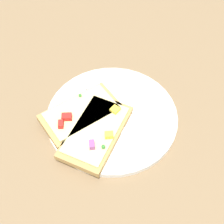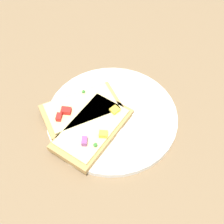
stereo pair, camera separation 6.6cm
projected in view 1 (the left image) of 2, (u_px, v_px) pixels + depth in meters
name	position (u px, v px, depth m)	size (l,w,h in m)	color
ground_plane	(112.00, 118.00, 0.68)	(4.00, 4.00, 0.00)	#7F6647
plate	(112.00, 116.00, 0.68)	(0.28, 0.28, 0.01)	white
fork	(122.00, 107.00, 0.68)	(0.22, 0.03, 0.01)	silver
knife	(129.00, 133.00, 0.64)	(0.19, 0.02, 0.01)	silver
pizza_slice_main	(81.00, 114.00, 0.66)	(0.16, 0.19, 0.03)	tan
pizza_slice_corner	(96.00, 131.00, 0.64)	(0.10, 0.18, 0.03)	tan
crumb_scatter	(106.00, 111.00, 0.67)	(0.03, 0.05, 0.01)	#AE7F55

